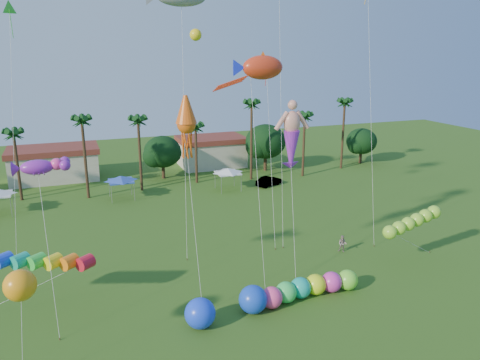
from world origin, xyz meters
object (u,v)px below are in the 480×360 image
object	(u,v)px
car_b	(269,181)
spectator_b	(342,244)
caterpillar_inflatable	(296,290)
blue_ball	(200,313)

from	to	relation	value
car_b	spectator_b	bearing A→B (deg)	150.47
car_b	caterpillar_inflatable	xyz separation A→B (m)	(-10.81, -29.23, 0.21)
car_b	caterpillar_inflatable	bearing A→B (deg)	136.66
spectator_b	car_b	bearing A→B (deg)	128.46
blue_ball	caterpillar_inflatable	bearing A→B (deg)	6.39
caterpillar_inflatable	spectator_b	bearing A→B (deg)	33.61
spectator_b	blue_ball	size ratio (longest dim) A/B	0.76
car_b	blue_ball	bearing A→B (deg)	125.30
spectator_b	caterpillar_inflatable	world-z (taller)	caterpillar_inflatable
spectator_b	caterpillar_inflatable	distance (m)	10.43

